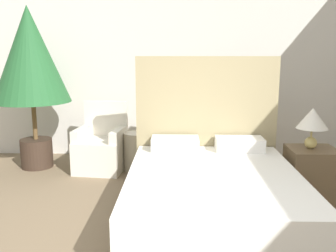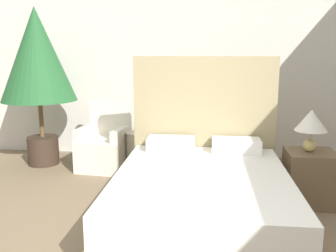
{
  "view_description": "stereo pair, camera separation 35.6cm",
  "coord_description": "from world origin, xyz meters",
  "px_view_note": "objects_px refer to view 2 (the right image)",
  "views": [
    {
      "loc": [
        -0.04,
        -2.09,
        1.57
      ],
      "look_at": [
        -0.16,
        2.39,
        0.67
      ],
      "focal_mm": 40.0,
      "sensor_mm": 36.0,
      "label": 1
    },
    {
      "loc": [
        0.31,
        -2.07,
        1.57
      ],
      "look_at": [
        -0.16,
        2.39,
        0.67
      ],
      "focal_mm": 40.0,
      "sensor_mm": 36.0,
      "label": 2
    }
  ],
  "objects_px": {
    "nightstand": "(310,178)",
    "side_table": "(138,151)",
    "bed": "(202,192)",
    "table_lamp": "(311,122)",
    "potted_palm": "(37,60)",
    "armchair_near_window_right": "(173,150)",
    "armchair_near_window_left": "(104,148)"
  },
  "relations": [
    {
      "from": "armchair_near_window_right",
      "to": "bed",
      "type": "bearing_deg",
      "value": -68.05
    },
    {
      "from": "potted_palm",
      "to": "table_lamp",
      "type": "bearing_deg",
      "value": -17.55
    },
    {
      "from": "armchair_near_window_right",
      "to": "potted_palm",
      "type": "distance_m",
      "value": 2.19
    },
    {
      "from": "bed",
      "to": "table_lamp",
      "type": "relative_size",
      "value": 4.59
    },
    {
      "from": "bed",
      "to": "side_table",
      "type": "xyz_separation_m",
      "value": [
        -0.88,
        1.56,
        -0.05
      ]
    },
    {
      "from": "armchair_near_window_left",
      "to": "table_lamp",
      "type": "bearing_deg",
      "value": -14.23
    },
    {
      "from": "potted_palm",
      "to": "bed",
      "type": "bearing_deg",
      "value": -36.19
    },
    {
      "from": "bed",
      "to": "armchair_near_window_left",
      "type": "distance_m",
      "value": 2.04
    },
    {
      "from": "bed",
      "to": "armchair_near_window_right",
      "type": "height_order",
      "value": "bed"
    },
    {
      "from": "armchair_near_window_left",
      "to": "table_lamp",
      "type": "height_order",
      "value": "table_lamp"
    },
    {
      "from": "armchair_near_window_left",
      "to": "side_table",
      "type": "relative_size",
      "value": 1.78
    },
    {
      "from": "armchair_near_window_left",
      "to": "potted_palm",
      "type": "bearing_deg",
      "value": -179.68
    },
    {
      "from": "armchair_near_window_right",
      "to": "side_table",
      "type": "distance_m",
      "value": 0.47
    },
    {
      "from": "potted_palm",
      "to": "nightstand",
      "type": "distance_m",
      "value": 3.72
    },
    {
      "from": "table_lamp",
      "to": "side_table",
      "type": "height_order",
      "value": "table_lamp"
    },
    {
      "from": "table_lamp",
      "to": "nightstand",
      "type": "bearing_deg",
      "value": -6.99
    },
    {
      "from": "potted_palm",
      "to": "table_lamp",
      "type": "xyz_separation_m",
      "value": [
        3.33,
        -1.05,
        -0.59
      ]
    },
    {
      "from": "armchair_near_window_right",
      "to": "potted_palm",
      "type": "height_order",
      "value": "potted_palm"
    },
    {
      "from": "nightstand",
      "to": "potted_palm",
      "type": "bearing_deg",
      "value": 162.53
    },
    {
      "from": "bed",
      "to": "armchair_near_window_right",
      "type": "bearing_deg",
      "value": 104.87
    },
    {
      "from": "bed",
      "to": "potted_palm",
      "type": "xyz_separation_m",
      "value": [
        -2.25,
        1.65,
        1.15
      ]
    },
    {
      "from": "potted_palm",
      "to": "nightstand",
      "type": "height_order",
      "value": "potted_palm"
    },
    {
      "from": "nightstand",
      "to": "side_table",
      "type": "height_order",
      "value": "nightstand"
    },
    {
      "from": "table_lamp",
      "to": "bed",
      "type": "bearing_deg",
      "value": -151.16
    },
    {
      "from": "potted_palm",
      "to": "nightstand",
      "type": "xyz_separation_m",
      "value": [
        3.36,
        -1.06,
        -1.18
      ]
    },
    {
      "from": "armchair_near_window_right",
      "to": "nightstand",
      "type": "xyz_separation_m",
      "value": [
        1.52,
        -0.95,
        0.0
      ]
    },
    {
      "from": "armchair_near_window_left",
      "to": "nightstand",
      "type": "height_order",
      "value": "armchair_near_window_left"
    },
    {
      "from": "bed",
      "to": "potted_palm",
      "type": "distance_m",
      "value": 3.02
    },
    {
      "from": "nightstand",
      "to": "side_table",
      "type": "xyz_separation_m",
      "value": [
        -1.99,
        0.97,
        -0.03
      ]
    },
    {
      "from": "armchair_near_window_right",
      "to": "side_table",
      "type": "height_order",
      "value": "armchair_near_window_right"
    },
    {
      "from": "armchair_near_window_right",
      "to": "armchair_near_window_left",
      "type": "bearing_deg",
      "value": -172.92
    },
    {
      "from": "side_table",
      "to": "armchair_near_window_left",
      "type": "bearing_deg",
      "value": -177.06
    }
  ]
}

